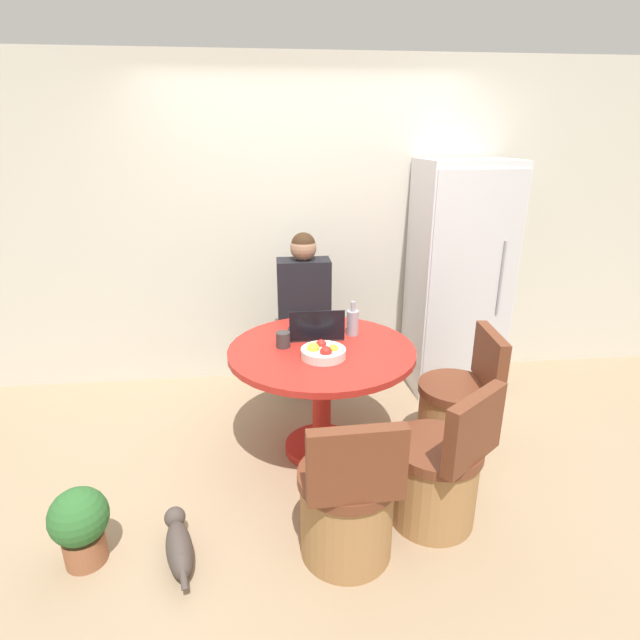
{
  "coord_description": "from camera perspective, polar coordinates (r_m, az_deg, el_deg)",
  "views": [
    {
      "loc": [
        -0.33,
        -2.71,
        2.01
      ],
      "look_at": [
        -0.01,
        0.26,
        0.9
      ],
      "focal_mm": 28.0,
      "sensor_mm": 36.0,
      "label": 1
    }
  ],
  "objects": [
    {
      "name": "ground_plane",
      "position": [
        3.39,
        0.7,
        -16.07
      ],
      "size": [
        12.0,
        12.0,
        0.0
      ],
      "primitive_type": "plane",
      "color": "#9E8466"
    },
    {
      "name": "wall_back",
      "position": [
        4.17,
        -1.53,
        10.51
      ],
      "size": [
        7.0,
        0.06,
        2.6
      ],
      "color": "beige",
      "rests_on": "ground_plane"
    },
    {
      "name": "refrigerator",
      "position": [
        4.17,
        15.43,
        4.51
      ],
      "size": [
        0.69,
        0.64,
        1.85
      ],
      "color": "silver",
      "rests_on": "ground_plane"
    },
    {
      "name": "dining_table",
      "position": [
        3.22,
        0.19,
        -6.06
      ],
      "size": [
        1.18,
        1.18,
        0.75
      ],
      "color": "#B2261E",
      "rests_on": "ground_plane"
    },
    {
      "name": "chair_right_side",
      "position": [
        3.5,
        15.35,
        -9.99
      ],
      "size": [
        0.5,
        0.49,
        0.85
      ],
      "rotation": [
        0.0,
        0.0,
        -1.65
      ],
      "color": "#9E7042",
      "rests_on": "ground_plane"
    },
    {
      "name": "chair_near_camera",
      "position": [
        2.64,
        3.15,
        -20.58
      ],
      "size": [
        0.49,
        0.49,
        0.85
      ],
      "rotation": [
        0.0,
        0.0,
        -3.11
      ],
      "color": "#9E7042",
      "rests_on": "ground_plane"
    },
    {
      "name": "chair_near_right_corner",
      "position": [
        2.89,
        13.25,
        -16.97
      ],
      "size": [
        0.56,
        0.57,
        0.85
      ],
      "rotation": [
        0.0,
        0.0,
        -2.49
      ],
      "color": "#9E7042",
      "rests_on": "ground_plane"
    },
    {
      "name": "person_seated",
      "position": [
        3.9,
        -1.88,
        1.25
      ],
      "size": [
        0.4,
        0.37,
        1.34
      ],
      "rotation": [
        0.0,
        0.0,
        3.14
      ],
      "color": "#2D2D38",
      "rests_on": "ground_plane"
    },
    {
      "name": "laptop",
      "position": [
        3.3,
        -0.47,
        -1.27
      ],
      "size": [
        0.36,
        0.24,
        0.21
      ],
      "rotation": [
        0.0,
        0.0,
        3.14
      ],
      "color": "#232328",
      "rests_on": "dining_table"
    },
    {
      "name": "fruit_bowl",
      "position": [
        3.0,
        0.35,
        -3.67
      ],
      "size": [
        0.27,
        0.27,
        0.1
      ],
      "color": "beige",
      "rests_on": "dining_table"
    },
    {
      "name": "coffee_cup",
      "position": [
        3.15,
        -4.24,
        -2.26
      ],
      "size": [
        0.09,
        0.09,
        0.1
      ],
      "color": "#383333",
      "rests_on": "dining_table"
    },
    {
      "name": "bottle",
      "position": [
        3.33,
        3.75,
        -0.21
      ],
      "size": [
        0.08,
        0.08,
        0.23
      ],
      "color": "#9999A3",
      "rests_on": "dining_table"
    },
    {
      "name": "cat",
      "position": [
        2.81,
        -15.83,
        -23.52
      ],
      "size": [
        0.21,
        0.48,
        0.18
      ],
      "rotation": [
        0.0,
        0.0,
        1.82
      ],
      "color": "#473D38",
      "rests_on": "ground_plane"
    },
    {
      "name": "potted_plant",
      "position": [
        2.88,
        -25.74,
        -20.21
      ],
      "size": [
        0.28,
        0.28,
        0.42
      ],
      "color": "#935638",
      "rests_on": "ground_plane"
    }
  ]
}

